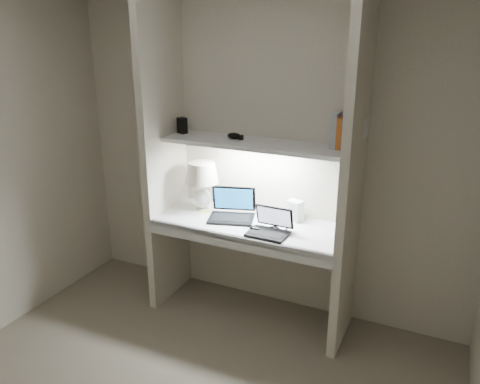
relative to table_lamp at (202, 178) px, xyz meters
The scene contains 17 objects.
back_wall 0.53m from the table_lamp, 22.55° to the left, with size 3.20×0.01×2.50m, color beige.
alcove_panel_left 0.36m from the table_lamp, 162.54° to the right, with size 0.06×0.55×2.50m, color beige.
alcove_panel_right 1.20m from the table_lamp, ahead, with size 0.06×0.55×2.50m, color beige.
desk 0.54m from the table_lamp, 11.03° to the right, with size 1.40×0.55×0.04m, color white.
desk_apron 0.65m from the table_lamp, 37.66° to the right, with size 1.46×0.03×0.10m, color silver.
shelf 0.55m from the table_lamp, ahead, with size 1.40×0.36×0.03m, color silver.
strip_light 0.54m from the table_lamp, ahead, with size 0.60×0.04×0.01m, color white.
table_lamp is the anchor object (origin of this frame).
laptop_main 0.36m from the table_lamp, ahead, with size 0.40×0.37×0.23m.
laptop_netbook 0.72m from the table_lamp, 16.66° to the right, with size 0.29×0.25×0.18m.
speaker 0.77m from the table_lamp, ahead, with size 0.11×0.08×0.16m, color silver.
mouse 0.63m from the table_lamp, 20.61° to the right, with size 0.10×0.06×0.03m, color black.
cable_coil 0.75m from the table_lamp, ahead, with size 0.11×0.11×0.01m, color black.
sticky_note 0.27m from the table_lamp, 41.16° to the right, with size 0.07×0.07×0.00m, color #EDFA34.
book_row 1.19m from the table_lamp, ahead, with size 0.23×0.16×0.24m.
shelf_box 0.44m from the table_lamp, 166.48° to the left, with size 0.07×0.05×0.12m, color black.
shelf_gadget 0.45m from the table_lamp, ahead, with size 0.11×0.08×0.05m, color black.
Camera 1 is at (1.30, -1.72, 2.12)m, focal length 35.00 mm.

